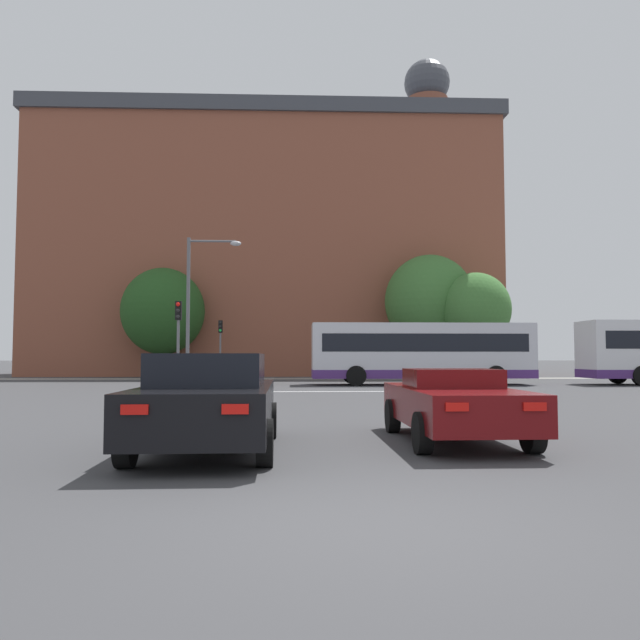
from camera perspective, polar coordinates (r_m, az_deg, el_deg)
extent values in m
plane|color=#3D3D3F|center=(5.73, 5.31, -18.22)|extent=(400.00, 400.00, 0.00)
cube|color=silver|center=(26.01, -0.64, -6.56)|extent=(8.44, 0.30, 0.01)
cube|color=gray|center=(40.85, -1.21, -5.38)|extent=(69.37, 2.50, 0.01)
cube|color=brown|center=(51.48, -4.78, 5.88)|extent=(35.26, 12.22, 19.37)
cube|color=#42444C|center=(54.06, -4.73, 16.66)|extent=(35.97, 12.71, 1.12)
cube|color=brown|center=(58.81, -16.97, 16.80)|extent=(0.90, 0.90, 2.13)
cube|color=brown|center=(56.46, -4.86, 17.53)|extent=(0.90, 0.90, 2.13)
cube|color=brown|center=(56.23, 7.47, 17.64)|extent=(0.90, 0.90, 2.13)
cylinder|color=brown|center=(55.75, 9.78, 18.06)|extent=(3.43, 3.43, 2.53)
sphere|color=#42444C|center=(56.79, 9.75, 20.59)|extent=(3.81, 3.81, 3.81)
cube|color=black|center=(9.98, -10.07, -7.89)|extent=(1.98, 4.75, 0.70)
cube|color=black|center=(9.90, -10.07, -4.47)|extent=(1.67, 2.15, 0.49)
cylinder|color=black|center=(11.59, -13.75, -8.94)|extent=(0.23, 0.64, 0.64)
cylinder|color=black|center=(11.40, -4.57, -9.12)|extent=(0.23, 0.64, 0.64)
cylinder|color=black|center=(8.74, -17.33, -10.75)|extent=(0.23, 0.64, 0.64)
cylinder|color=black|center=(8.49, -5.06, -11.12)|extent=(0.23, 0.64, 0.64)
cube|color=red|center=(7.73, -16.59, -7.85)|extent=(0.32, 0.06, 0.12)
cube|color=red|center=(7.54, -7.75, -8.07)|extent=(0.32, 0.06, 0.12)
cube|color=#600C0F|center=(11.10, 12.14, -7.63)|extent=(1.81, 4.38, 0.61)
cube|color=#600C0F|center=(11.18, 11.97, -5.22)|extent=(1.52, 1.32, 0.32)
cylinder|color=black|center=(12.27, 6.65, -8.69)|extent=(0.23, 0.64, 0.64)
cylinder|color=black|center=(12.65, 14.28, -8.45)|extent=(0.23, 0.64, 0.64)
cylinder|color=black|center=(9.63, 9.36, -10.16)|extent=(0.23, 0.64, 0.64)
cylinder|color=black|center=(10.12, 18.86, -9.69)|extent=(0.23, 0.64, 0.64)
cube|color=red|center=(8.83, 12.41, -7.77)|extent=(0.32, 0.05, 0.12)
cube|color=red|center=(9.18, 19.04, -7.50)|extent=(0.32, 0.05, 0.12)
cube|color=silver|center=(32.62, 9.23, -2.79)|extent=(11.26, 2.51, 2.80)
cube|color=#4C2870|center=(32.64, 9.25, -4.86)|extent=(11.28, 2.53, 0.44)
cube|color=black|center=(32.63, 9.23, -2.10)|extent=(10.36, 2.54, 0.90)
cylinder|color=black|center=(34.66, 14.54, -4.82)|extent=(1.00, 0.28, 1.00)
cylinder|color=black|center=(32.36, 15.77, -4.92)|extent=(1.00, 0.28, 1.00)
cylinder|color=black|center=(33.33, 2.92, -4.99)|extent=(1.00, 0.28, 1.00)
cylinder|color=black|center=(30.93, 3.32, -5.12)|extent=(1.00, 0.28, 1.00)
cylinder|color=black|center=(37.09, 25.56, -4.50)|extent=(1.00, 0.28, 1.00)
cylinder|color=slate|center=(26.83, -12.86, -3.20)|extent=(0.12, 0.12, 2.98)
cube|color=black|center=(26.90, -12.81, 0.84)|extent=(0.26, 0.20, 0.80)
sphere|color=red|center=(26.79, -12.85, 1.40)|extent=(0.17, 0.17, 0.17)
sphere|color=black|center=(26.77, -12.86, 0.86)|extent=(0.17, 0.17, 0.17)
sphere|color=black|center=(26.75, -12.87, 0.31)|extent=(0.17, 0.17, 0.17)
cylinder|color=slate|center=(41.07, 6.82, -3.40)|extent=(0.12, 0.12, 2.80)
cube|color=black|center=(41.10, 6.81, -0.89)|extent=(0.26, 0.20, 0.80)
sphere|color=red|center=(40.99, 6.83, -0.52)|extent=(0.17, 0.17, 0.17)
sphere|color=black|center=(40.97, 6.83, -0.88)|extent=(0.17, 0.17, 0.17)
sphere|color=black|center=(40.96, 6.84, -1.24)|extent=(0.17, 0.17, 0.17)
cylinder|color=slate|center=(40.71, -9.11, -3.25)|extent=(0.12, 0.12, 2.98)
cube|color=black|center=(40.76, -9.08, -0.60)|extent=(0.26, 0.20, 0.80)
sphere|color=black|center=(40.64, -9.10, -0.23)|extent=(0.17, 0.17, 0.17)
sphere|color=black|center=(40.63, -9.11, -0.59)|extent=(0.17, 0.17, 0.17)
sphere|color=#1ED14C|center=(40.62, -9.11, -0.95)|extent=(0.17, 0.17, 0.17)
cylinder|color=slate|center=(28.75, -11.98, 0.65)|extent=(0.16, 0.16, 6.85)
cylinder|color=slate|center=(28.99, -9.81, 7.12)|extent=(2.12, 0.10, 0.10)
ellipsoid|color=#B2B2B7|center=(28.86, -7.71, 6.95)|extent=(0.50, 0.36, 0.22)
cylinder|color=brown|center=(41.24, 10.61, -4.74)|extent=(0.13, 0.13, 0.82)
cylinder|color=brown|center=(41.28, 10.84, -4.73)|extent=(0.13, 0.13, 0.82)
cube|color=#336B38|center=(41.25, 10.71, -3.71)|extent=(0.40, 0.22, 0.65)
sphere|color=tan|center=(41.25, 10.70, -3.08)|extent=(0.25, 0.25, 0.25)
cylinder|color=#333851|center=(40.64, 6.81, -4.79)|extent=(0.13, 0.13, 0.83)
cylinder|color=#333851|center=(40.79, 6.92, -4.78)|extent=(0.13, 0.13, 0.83)
cube|color=tan|center=(40.70, 6.86, -3.74)|extent=(0.42, 0.45, 0.66)
sphere|color=tan|center=(40.70, 6.86, -3.10)|extent=(0.25, 0.25, 0.25)
cylinder|color=#4C3823|center=(44.17, -14.22, -3.73)|extent=(0.36, 0.36, 2.16)
ellipsoid|color=#234C1E|center=(44.28, -14.16, 0.80)|extent=(5.69, 5.69, 5.98)
cylinder|color=#4C3823|center=(43.81, 10.04, -3.48)|extent=(0.36, 0.36, 2.63)
ellipsoid|color=#3D7033|center=(43.98, 9.99, 1.68)|extent=(6.21, 6.21, 6.52)
cylinder|color=#4C3823|center=(42.13, 14.10, -3.45)|extent=(0.36, 0.36, 2.61)
ellipsoid|color=#3D7033|center=(42.24, 14.04, 0.98)|extent=(4.59, 4.59, 4.82)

